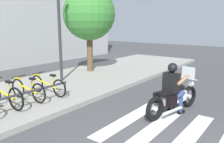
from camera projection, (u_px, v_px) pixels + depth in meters
name	position (u px, v px, depth m)	size (l,w,h in m)	color
sidewalk	(4.00, 101.00, 7.27)	(24.00, 4.40, 0.15)	gray
crosswalk_stripe_2	(189.00, 136.00, 5.16)	(2.80, 0.40, 0.01)	white
crosswalk_stripe_3	(156.00, 127.00, 5.62)	(2.80, 0.40, 0.01)	white
crosswalk_stripe_4	(128.00, 119.00, 6.09)	(2.80, 0.40, 0.01)	white
motorcycle	(174.00, 97.00, 6.42)	(2.22, 0.84, 1.24)	black
rider	(173.00, 85.00, 6.30)	(0.71, 0.63, 1.45)	black
bicycle_2	(4.00, 95.00, 6.48)	(0.48, 1.72, 0.80)	black
bicycle_3	(28.00, 90.00, 7.07)	(0.48, 1.60, 0.74)	black
bicycle_4	(48.00, 85.00, 7.66)	(0.48, 1.66, 0.71)	black
bike_rack	(15.00, 97.00, 6.14)	(3.58, 0.07, 0.49)	#333338
street_lamp	(59.00, 18.00, 9.14)	(0.28, 0.28, 4.42)	#2D2D33
tree_near_rack	(89.00, 14.00, 11.07)	(2.50, 2.50, 4.18)	brown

